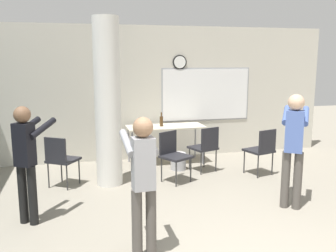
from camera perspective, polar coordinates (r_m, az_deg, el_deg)
name	(u,v)px	position (r m, az deg, el deg)	size (l,w,h in m)	color
wall_back	(150,93)	(7.98, -2.81, 5.02)	(8.00, 0.15, 2.80)	beige
support_pillar	(108,103)	(6.30, -9.17, 3.50)	(0.44, 0.44, 2.80)	silver
folding_table	(166,129)	(7.61, -0.37, -0.44)	(1.57, 0.64, 0.77)	beige
bottle_on_table	(161,121)	(7.56, -1.02, 0.78)	(0.07, 0.07, 0.28)	#4C3319
waste_bin	(178,161)	(7.28, 1.57, -5.38)	(0.30, 0.30, 0.33)	#B2B2B7
chair_table_right	(205,146)	(7.09, 5.70, -2.98)	(0.56, 0.56, 0.87)	#232328
chair_near_pillar	(61,158)	(6.46, -16.04, -4.64)	(0.61, 0.61, 0.87)	#232328
chair_mid_room	(262,148)	(7.06, 14.08, -3.30)	(0.55, 0.55, 0.87)	#232328
chair_table_front	(173,153)	(6.52, 0.81, -4.09)	(0.60, 0.60, 0.87)	#232328
person_playing_side	(294,142)	(5.56, 18.62, -2.32)	(0.59, 0.67, 1.64)	#514C47
person_playing_front	(143,176)	(3.96, -3.84, -7.68)	(0.36, 0.60, 1.54)	#514C47
person_watching_back	(26,156)	(5.11, -20.78, -4.23)	(0.55, 0.62, 1.54)	black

